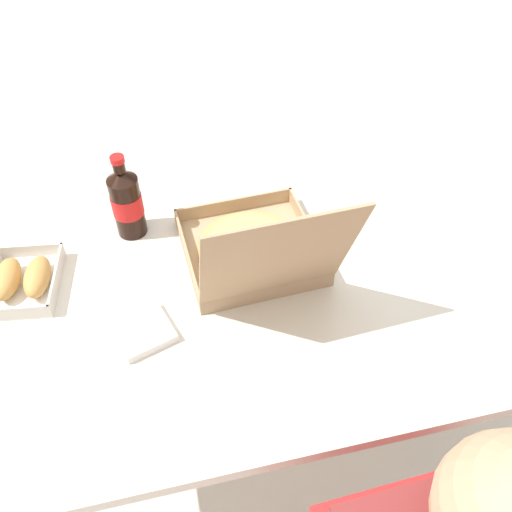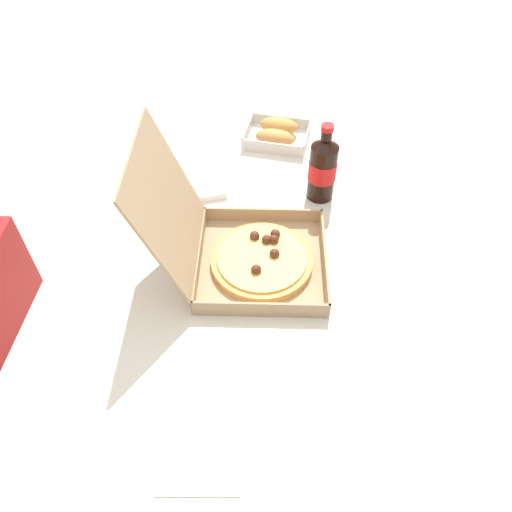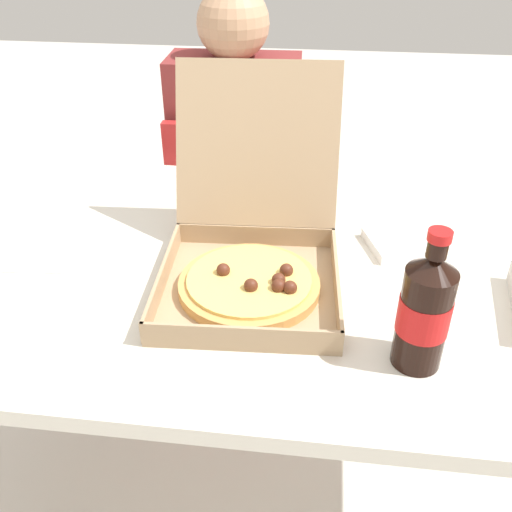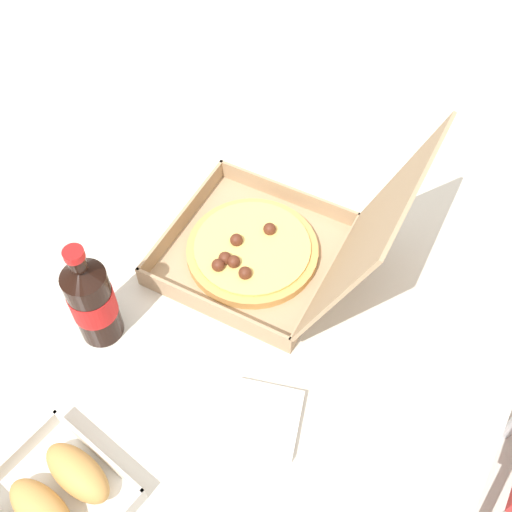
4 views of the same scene
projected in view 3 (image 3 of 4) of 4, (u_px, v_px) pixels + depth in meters
ground_plane at (259, 502)px, 1.48m from camera, size 10.00×10.00×0.00m
dining_table at (260, 294)px, 1.11m from camera, size 1.44×0.82×0.76m
chair at (237, 219)px, 1.77m from camera, size 0.41×0.41×0.83m
diner_person at (238, 150)px, 1.71m from camera, size 0.37×0.41×1.15m
pizza_box_open at (251, 256)px, 0.99m from camera, size 0.33×0.43×0.33m
cola_bottle at (425, 311)px, 0.79m from camera, size 0.07×0.07×0.22m
paper_menu at (34, 251)px, 1.10m from camera, size 0.22×0.17×0.00m
napkin_pile at (398, 243)px, 1.10m from camera, size 0.14×0.14×0.02m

